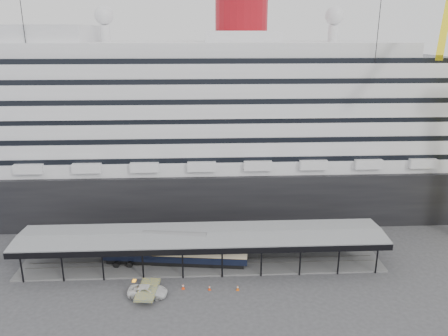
# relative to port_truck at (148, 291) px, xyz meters

# --- Properties ---
(ground) EXTENTS (200.00, 200.00, 0.00)m
(ground) POSITION_rel_port_truck_xyz_m (7.53, 3.45, -0.75)
(ground) COLOR #3B3B3E
(ground) RESTS_ON ground
(cruise_ship) EXTENTS (130.00, 30.00, 43.90)m
(cruise_ship) POSITION_rel_port_truck_xyz_m (7.58, 35.45, 17.60)
(cruise_ship) COLOR black
(cruise_ship) RESTS_ON ground
(platform_canopy) EXTENTS (56.00, 9.18, 5.30)m
(platform_canopy) POSITION_rel_port_truck_xyz_m (7.53, 8.45, 1.61)
(platform_canopy) COLOR slate
(platform_canopy) RESTS_ON ground
(port_truck) EXTENTS (5.61, 3.03, 1.50)m
(port_truck) POSITION_rel_port_truck_xyz_m (0.00, 0.00, 0.00)
(port_truck) COLOR white
(port_truck) RESTS_ON ground
(pullman_carriage) EXTENTS (22.56, 5.62, 21.97)m
(pullman_carriage) POSITION_rel_port_truck_xyz_m (3.31, 8.45, 1.92)
(pullman_carriage) COLOR black
(pullman_carriage) RESTS_ON ground
(traffic_cone_left) EXTENTS (0.51, 0.51, 0.76)m
(traffic_cone_left) POSITION_rel_port_truck_xyz_m (8.49, 1.03, -0.37)
(traffic_cone_left) COLOR #EB3E0D
(traffic_cone_left) RESTS_ON ground
(traffic_cone_mid) EXTENTS (0.44, 0.44, 0.83)m
(traffic_cone_mid) POSITION_rel_port_truck_xyz_m (4.77, 1.47, -0.34)
(traffic_cone_mid) COLOR #F9410D
(traffic_cone_mid) RESTS_ON ground
(traffic_cone_right) EXTENTS (0.48, 0.48, 0.80)m
(traffic_cone_right) POSITION_rel_port_truck_xyz_m (12.44, 0.79, -0.35)
(traffic_cone_right) COLOR #EA5D0D
(traffic_cone_right) RESTS_ON ground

